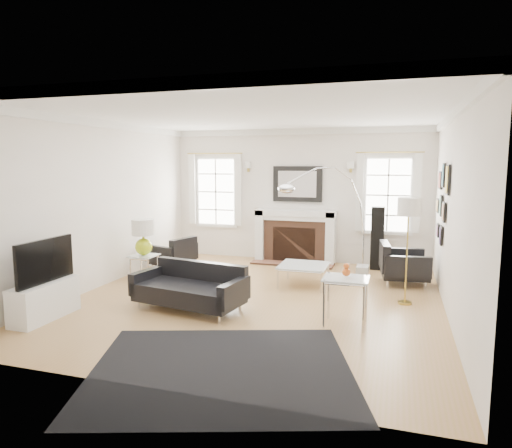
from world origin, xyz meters
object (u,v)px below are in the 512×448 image
(sofa, at_px, (191,289))
(coffee_table, at_px, (304,266))
(fireplace, at_px, (295,237))
(armchair_left, at_px, (174,254))
(armchair_right, at_px, (401,265))
(gourd_lamp, at_px, (143,235))
(arc_floor_lamp, at_px, (327,217))

(sofa, height_order, coffee_table, sofa)
(fireplace, bearing_deg, coffee_table, -72.90)
(armchair_left, height_order, armchair_right, armchair_right)
(armchair_left, bearing_deg, sofa, -57.09)
(armchair_left, bearing_deg, fireplace, 31.92)
(fireplace, xyz_separation_m, gourd_lamp, (-2.20, -2.37, 0.30))
(armchair_right, distance_m, coffee_table, 1.71)
(armchair_right, bearing_deg, gourd_lamp, -164.27)
(fireplace, xyz_separation_m, sofa, (-0.76, -3.49, -0.26))
(armchair_left, relative_size, gourd_lamp, 1.48)
(fireplace, distance_m, arc_floor_lamp, 1.63)
(sofa, distance_m, arc_floor_lamp, 2.87)
(coffee_table, bearing_deg, sofa, -127.31)
(fireplace, height_order, coffee_table, fireplace)
(sofa, relative_size, armchair_right, 1.80)
(armchair_left, xyz_separation_m, coffee_table, (2.69, -0.44, 0.03))
(fireplace, bearing_deg, arc_floor_lamp, -56.12)
(coffee_table, distance_m, arc_floor_lamp, 1.00)
(gourd_lamp, bearing_deg, armchair_right, 15.73)
(fireplace, relative_size, armchair_left, 1.80)
(coffee_table, bearing_deg, fireplace, 107.10)
(armchair_left, distance_m, coffee_table, 2.73)
(sofa, bearing_deg, gourd_lamp, 142.25)
(armchair_left, bearing_deg, arc_floor_lamp, 1.53)
(armchair_right, relative_size, gourd_lamp, 1.50)
(armchair_right, distance_m, arc_floor_lamp, 1.53)
(armchair_left, height_order, coffee_table, armchair_left)
(armchair_right, height_order, arc_floor_lamp, arc_floor_lamp)
(armchair_left, relative_size, armchair_right, 0.99)
(fireplace, distance_m, armchair_right, 2.44)
(armchair_right, height_order, coffee_table, armchair_right)
(sofa, bearing_deg, armchair_right, 38.89)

